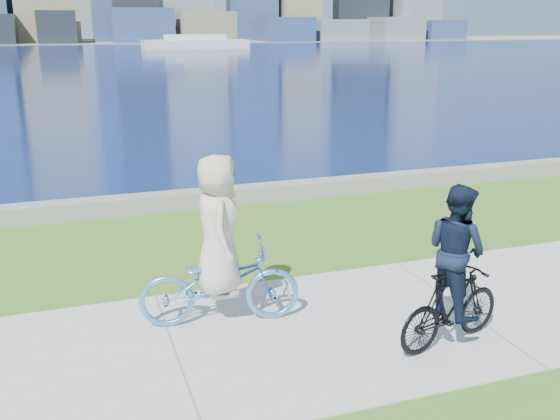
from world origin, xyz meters
The scene contains 8 objects.
ground centered at (0.00, 0.00, 0.00)m, with size 320.00×320.00×0.00m, color #3B6A1B.
concrete_path centered at (0.00, 0.00, 0.01)m, with size 80.00×3.50×0.02m, color #B0B0AB.
seawall centered at (0.00, 6.20, 0.17)m, with size 90.00×0.50×0.35m, color gray.
bay_water centered at (0.00, 72.00, 0.00)m, with size 320.00×131.00×0.01m, color #0C1C4E.
far_shore centered at (0.00, 130.00, 0.06)m, with size 320.00×30.00×0.12m, color gray.
ferry_far centered at (18.54, 89.13, 0.89)m, with size 15.71×4.49×2.13m.
cyclist_woman centered at (0.71, 0.64, 0.87)m, with size 1.06×2.20×2.28m.
cyclist_man centered at (3.25, -0.86, 0.89)m, with size 0.85×1.71×2.05m.
Camera 1 is at (-0.99, -6.76, 3.86)m, focal length 40.00 mm.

